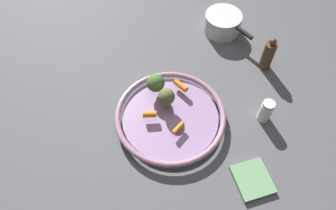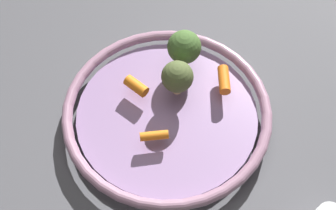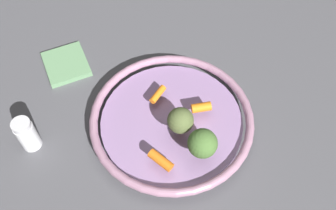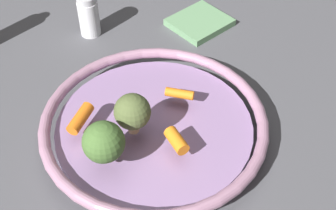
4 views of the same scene
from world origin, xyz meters
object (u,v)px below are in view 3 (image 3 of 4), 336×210
object	(u,v)px
serving_bowl	(172,121)
salt_shaker	(27,134)
baby_carrot_center	(161,160)
dish_towel	(66,64)
baby_carrot_near_rim	(158,94)
broccoli_floret_edge	(203,143)
baby_carrot_left	(201,107)
broccoli_floret_mid	(181,120)

from	to	relation	value
serving_bowl	salt_shaker	xyz separation A→B (m)	(0.09, 0.29, 0.02)
baby_carrot_center	dish_towel	world-z (taller)	baby_carrot_center
baby_carrot_near_rim	salt_shaker	distance (m)	0.29
baby_carrot_near_rim	broccoli_floret_edge	xyz separation A→B (m)	(-0.16, -0.02, 0.03)
baby_carrot_near_rim	broccoli_floret_edge	bearing A→B (deg)	-172.43
serving_bowl	broccoli_floret_edge	size ratio (longest dim) A/B	5.22
serving_bowl	dish_towel	size ratio (longest dim) A/B	3.20
baby_carrot_left	dish_towel	xyz separation A→B (m)	(0.28, 0.23, -0.04)
baby_carrot_near_rim	broccoli_floret_edge	world-z (taller)	broccoli_floret_edge
broccoli_floret_mid	dish_towel	size ratio (longest dim) A/B	0.61
baby_carrot_left	serving_bowl	bearing A→B (deg)	78.78
salt_shaker	dish_towel	xyz separation A→B (m)	(0.18, -0.13, -0.04)
broccoli_floret_edge	baby_carrot_left	bearing A→B (deg)	-27.66
serving_bowl	salt_shaker	world-z (taller)	salt_shaker
baby_carrot_center	broccoli_floret_edge	distance (m)	0.09
serving_bowl	broccoli_floret_edge	distance (m)	0.12
baby_carrot_near_rim	baby_carrot_center	size ratio (longest dim) A/B	0.87
broccoli_floret_edge	broccoli_floret_mid	distance (m)	0.07
broccoli_floret_edge	dish_towel	world-z (taller)	broccoli_floret_edge
baby_carrot_left	dish_towel	size ratio (longest dim) A/B	0.38
baby_carrot_near_rim	broccoli_floret_mid	world-z (taller)	broccoli_floret_mid
baby_carrot_left	salt_shaker	xyz separation A→B (m)	(0.10, 0.36, -0.01)
baby_carrot_center	broccoli_floret_mid	size ratio (longest dim) A/B	0.78
serving_bowl	dish_towel	world-z (taller)	serving_bowl
dish_towel	baby_carrot_near_rim	bearing A→B (deg)	-143.07
baby_carrot_center	salt_shaker	distance (m)	0.29
baby_carrot_near_rim	broccoli_floret_edge	distance (m)	0.17
baby_carrot_near_rim	baby_carrot_left	size ratio (longest dim) A/B	1.09
serving_bowl	broccoli_floret_edge	world-z (taller)	broccoli_floret_edge
baby_carrot_center	dish_towel	size ratio (longest dim) A/B	0.47
baby_carrot_left	dish_towel	world-z (taller)	baby_carrot_left
baby_carrot_near_rim	baby_carrot_center	world-z (taller)	baby_carrot_center
broccoli_floret_mid	dish_towel	world-z (taller)	broccoli_floret_mid
baby_carrot_left	broccoli_floret_mid	world-z (taller)	broccoli_floret_mid
baby_carrot_left	broccoli_floret_mid	xyz separation A→B (m)	(-0.03, 0.06, 0.03)
broccoli_floret_edge	broccoli_floret_mid	bearing A→B (deg)	12.66
broccoli_floret_edge	salt_shaker	world-z (taller)	broccoli_floret_edge
dish_towel	salt_shaker	bearing A→B (deg)	144.41
broccoli_floret_edge	dish_towel	size ratio (longest dim) A/B	0.61
salt_shaker	broccoli_floret_edge	bearing A→B (deg)	-121.67
salt_shaker	dish_towel	bearing A→B (deg)	-35.59
baby_carrot_near_rim	salt_shaker	xyz separation A→B (m)	(0.03, 0.29, -0.01)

